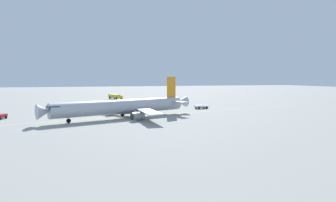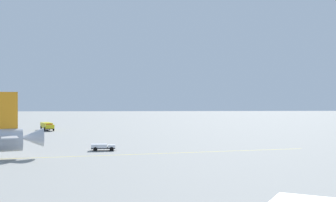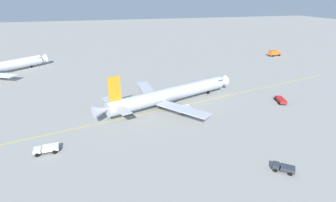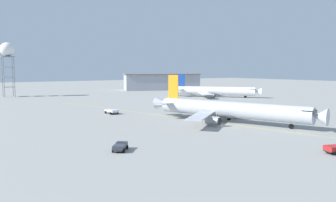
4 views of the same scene
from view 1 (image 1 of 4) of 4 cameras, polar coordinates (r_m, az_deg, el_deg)
name	(u,v)px [view 1 (image 1 of 4)]	position (r m, az deg, el deg)	size (l,w,h in m)	color
ground_plane	(111,116)	(89.84, -10.76, -2.82)	(600.00, 600.00, 0.00)	gray
airliner_main	(124,107)	(84.62, -8.40, -1.15)	(31.94, 43.90, 11.50)	#B2B7C1
pushback_tug_truck	(201,106)	(109.86, 6.27, -1.04)	(2.75, 4.89, 1.30)	#232326
fire_tender_truck	(115,96)	(159.82, -9.97, 0.89)	(10.86, 6.49, 2.50)	#232326
baggage_truck_truck	(79,106)	(118.82, -16.54, -0.83)	(3.72, 3.99, 1.22)	#232326
taxiway_centreline	(130,117)	(88.04, -7.29, -2.93)	(30.97, 139.16, 0.01)	yellow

